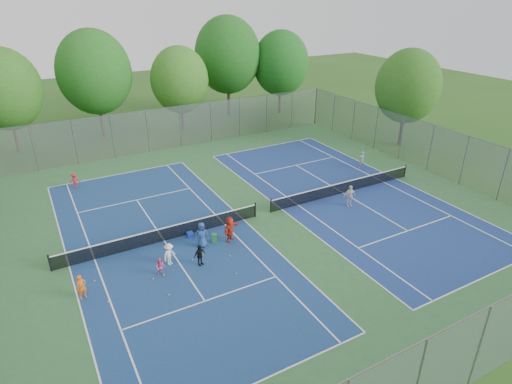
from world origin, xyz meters
The scene contains 36 objects.
ground centered at (0.00, 0.00, 0.00)m, with size 120.00×120.00×0.00m, color #275219.
court_pad centered at (0.00, 0.00, 0.01)m, with size 32.00×32.00×0.01m, color #2E6133.
court_left centered at (-7.00, 0.00, 0.02)m, with size 10.97×23.77×0.01m, color navy.
court_right centered at (7.00, 0.00, 0.02)m, with size 10.97×23.77×0.01m, color navy.
net_left centered at (-7.00, 0.00, 0.46)m, with size 12.87×0.10×0.91m, color black.
net_right centered at (7.00, 0.00, 0.46)m, with size 12.87×0.10×0.91m, color black.
fence_north centered at (0.00, 16.00, 2.00)m, with size 32.00×0.10×4.00m, color gray.
fence_south centered at (0.00, -16.00, 2.00)m, with size 32.00×0.10×4.00m, color gray.
fence_east centered at (16.00, 0.00, 2.00)m, with size 32.00×0.10×4.00m, color gray.
tree_nw centered at (-14.00, 22.00, 5.89)m, with size 6.40×6.40×9.58m.
tree_nl centered at (-6.00, 23.00, 6.54)m, with size 7.20×7.20×10.69m.
tree_nc centered at (2.00, 21.00, 5.39)m, with size 6.00×6.00×8.85m.
tree_nr centered at (9.00, 24.00, 7.04)m, with size 7.60×7.60×11.42m.
tree_ne centered at (15.00, 22.00, 5.97)m, with size 6.60×6.60×9.77m.
tree_side_e centered at (19.00, 6.00, 5.74)m, with size 6.00×6.00×9.20m.
ball_crate centered at (-5.42, -0.30, 0.16)m, with size 0.37×0.37×0.31m, color #1735B1.
ball_hopper centered at (-4.35, -1.63, 0.29)m, with size 0.29×0.29×0.57m, color green.
student_a centered at (-12.21, -3.18, 0.67)m, with size 0.49×0.32×1.35m, color orange.
student_b centered at (-8.23, -3.29, 0.54)m, with size 0.52×0.41×1.08m, color #D9548F.
student_c centered at (-7.46, -2.52, 0.66)m, with size 0.86×0.49×1.33m, color white.
student_d centered at (-6.01, -3.39, 0.63)m, with size 0.74×0.31×1.27m, color black.
student_e centered at (-5.18, -1.72, 0.81)m, with size 0.79×0.52×1.62m, color navy.
student_f centered at (-3.44, -1.95, 0.83)m, with size 1.55×0.49×1.67m, color red.
child_far_baseline centered at (-10.57, 10.83, 0.61)m, with size 0.78×0.45×1.21m, color #A91828.
instructor centered at (11.58, 3.21, 0.75)m, with size 0.55×0.36×1.51m, color gray.
teen_court_b centered at (5.99, -1.83, 0.79)m, with size 0.93×0.39×1.59m, color silver.
tennis_ball_0 centered at (-11.49, -2.08, 0.03)m, with size 0.07×0.07×0.07m, color #B9D832.
tennis_ball_1 centered at (-6.25, -2.80, 0.03)m, with size 0.07×0.07×0.07m, color #E1ED37.
tennis_ball_2 centered at (-4.64, -5.18, 0.03)m, with size 0.07×0.07×0.07m, color #CED531.
tennis_ball_3 centered at (-11.22, -4.13, 0.03)m, with size 0.07×0.07×0.07m, color gold.
tennis_ball_4 centered at (-8.12, -3.39, 0.03)m, with size 0.07×0.07×0.07m, color #CFF438.
tennis_ball_5 centered at (-5.57, -2.63, 0.03)m, with size 0.07×0.07×0.07m, color #A7C62E.
tennis_ball_6 centered at (-4.65, -1.09, 0.03)m, with size 0.07×0.07×0.07m, color #ADD030.
tennis_ball_7 centered at (-8.72, -3.44, 0.03)m, with size 0.07×0.07×0.07m, color #DBEC36.
tennis_ball_8 centered at (-4.20, -3.48, 0.03)m, with size 0.07×0.07×0.07m, color yellow.
tennis_ball_9 centered at (-8.42, -5.12, 0.03)m, with size 0.07×0.07×0.07m, color #B1D932.
Camera 1 is at (-12.91, -22.29, 14.04)m, focal length 30.00 mm.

